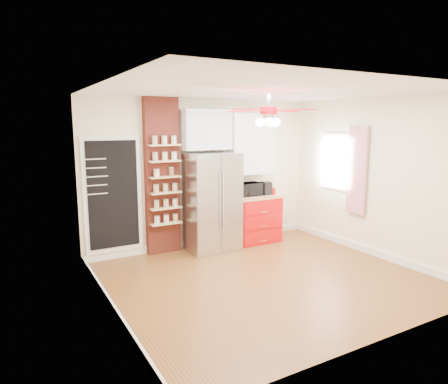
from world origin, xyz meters
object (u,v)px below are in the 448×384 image
canister_left (273,191)px  pantry_jar_oats (157,173)px  red_cabinet (254,218)px  ceiling_fan (269,111)px  fridge (211,202)px  toaster_oven (249,189)px  coffee_maker (266,188)px

canister_left → pantry_jar_oats: size_ratio=1.05×
canister_left → red_cabinet: bearing=168.9°
ceiling_fan → pantry_jar_oats: ceiling_fan is taller
fridge → toaster_oven: 0.87m
red_cabinet → canister_left: bearing=-11.1°
pantry_jar_oats → red_cabinet: bearing=-2.1°
red_cabinet → ceiling_fan: 2.75m
red_cabinet → ceiling_fan: ceiling_fan is taller
red_cabinet → canister_left: size_ratio=7.33×
fridge → red_cabinet: bearing=3.0°
red_cabinet → coffee_maker: bearing=-4.8°
canister_left → pantry_jar_oats: bearing=176.4°
red_cabinet → toaster_oven: (-0.11, 0.04, 0.57)m
toaster_oven → pantry_jar_oats: bearing=178.7°
toaster_oven → pantry_jar_oats: (-1.82, 0.04, 0.41)m
ceiling_fan → toaster_oven: ceiling_fan is taller
ceiling_fan → coffee_maker: size_ratio=5.59×
coffee_maker → fridge: bearing=179.7°
red_cabinet → toaster_oven: size_ratio=2.08×
ceiling_fan → pantry_jar_oats: 2.25m
canister_left → coffee_maker: bearing=158.4°
toaster_oven → ceiling_fan: bearing=-115.4°
fridge → ceiling_fan: ceiling_fan is taller
coffee_maker → canister_left: coffee_maker is taller
ceiling_fan → toaster_oven: bearing=64.8°
coffee_maker → red_cabinet: bearing=173.4°
coffee_maker → canister_left: size_ratio=1.95×
ceiling_fan → coffee_maker: (1.16, 1.66, -1.40)m
red_cabinet → pantry_jar_oats: 2.17m
toaster_oven → canister_left: toaster_oven is taller
fridge → ceiling_fan: (0.05, -1.63, 1.55)m
red_cabinet → pantry_jar_oats: size_ratio=7.69×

